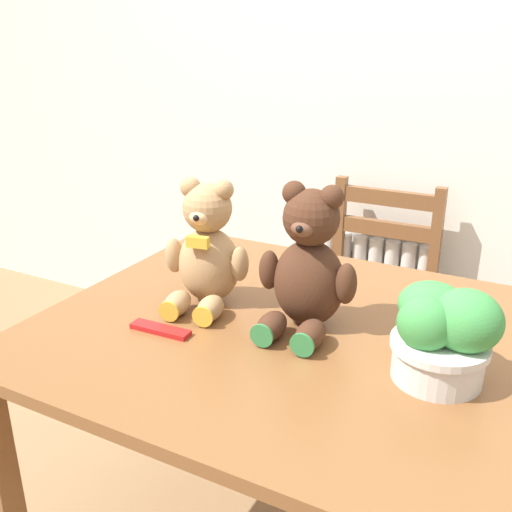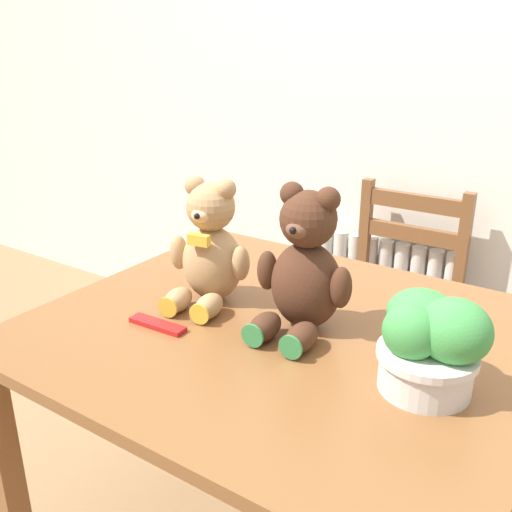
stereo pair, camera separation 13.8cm
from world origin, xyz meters
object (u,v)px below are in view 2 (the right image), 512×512
potted_plant (430,342)px  chocolate_bar (158,325)px  teddy_bear_right (304,269)px  teddy_bear_left (210,250)px  wooden_chair_behind (393,302)px

potted_plant → chocolate_bar: potted_plant is taller
teddy_bear_right → potted_plant: size_ratio=1.66×
teddy_bear_left → teddy_bear_right: teddy_bear_right is taller
wooden_chair_behind → teddy_bear_right: size_ratio=2.48×
wooden_chair_behind → teddy_bear_right: teddy_bear_right is taller
wooden_chair_behind → chocolate_bar: bearing=78.9°
teddy_bear_right → chocolate_bar: 0.37m
teddy_bear_left → teddy_bear_right: size_ratio=0.94×
chocolate_bar → teddy_bear_left: bearing=86.5°
potted_plant → chocolate_bar: (-0.61, -0.10, -0.10)m
chocolate_bar → teddy_bear_right: bearing=33.7°
wooden_chair_behind → chocolate_bar: size_ratio=5.72×
potted_plant → chocolate_bar: size_ratio=1.39×
teddy_bear_right → chocolate_bar: bearing=31.7°
teddy_bear_right → wooden_chair_behind: bearing=-86.6°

